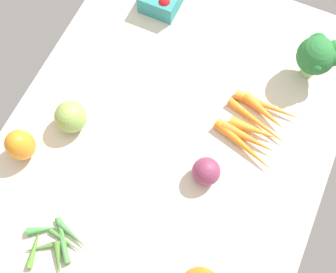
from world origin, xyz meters
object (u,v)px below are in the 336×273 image
(broccoli_head, at_px, (318,55))
(red_onion_near_basket, at_px, (206,171))
(okra_pile, at_px, (55,242))
(heirloom_tomato_green, at_px, (71,117))
(carrot_bunch, at_px, (256,126))
(bell_pepper_orange, at_px, (20,145))

(broccoli_head, bearing_deg, red_onion_near_basket, -20.32)
(okra_pile, xyz_separation_m, heirloom_tomato_green, (-0.27, -0.10, 0.03))
(heirloom_tomato_green, bearing_deg, broccoli_head, 127.99)
(broccoli_head, xyz_separation_m, red_onion_near_basket, (0.37, -0.14, -0.05))
(carrot_bunch, bearing_deg, bell_pepper_orange, -59.52)
(broccoli_head, height_order, carrot_bunch, broccoli_head)
(carrot_bunch, bearing_deg, broccoli_head, 161.16)
(okra_pile, bearing_deg, bell_pepper_orange, -132.35)
(bell_pepper_orange, xyz_separation_m, red_onion_near_basket, (-0.12, 0.41, -0.01))
(broccoli_head, bearing_deg, okra_pile, -30.31)
(bell_pepper_orange, distance_m, red_onion_near_basket, 0.43)
(broccoli_head, bearing_deg, carrot_bunch, -18.84)
(carrot_bunch, distance_m, heirloom_tomato_green, 0.44)
(heirloom_tomato_green, xyz_separation_m, red_onion_near_basket, (-0.01, 0.34, -0.01))
(bell_pepper_orange, bearing_deg, carrot_bunch, 120.48)
(carrot_bunch, relative_size, heirloom_tomato_green, 2.43)
(bell_pepper_orange, distance_m, heirloom_tomato_green, 0.13)
(carrot_bunch, height_order, heirloom_tomato_green, heirloom_tomato_green)
(carrot_bunch, distance_m, okra_pile, 0.53)
(broccoli_head, bearing_deg, bell_pepper_orange, -48.42)
(broccoli_head, height_order, okra_pile, broccoli_head)
(carrot_bunch, height_order, bell_pepper_orange, bell_pepper_orange)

